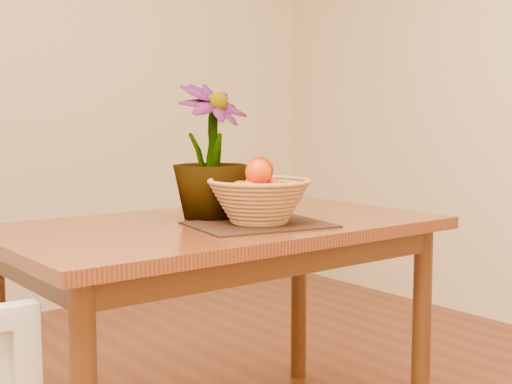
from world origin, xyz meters
TOP-DOWN VIEW (x-y plane):
  - wall_back at (0.00, 2.25)m, footprint 4.00×0.02m
  - table at (0.00, 0.30)m, footprint 1.40×0.80m
  - placemat at (0.05, 0.16)m, footprint 0.46×0.38m
  - wicker_basket at (0.05, 0.16)m, footprint 0.32×0.32m
  - orange_pile at (0.05, 0.16)m, footprint 0.21×0.21m
  - potted_plant at (0.01, 0.37)m, footprint 0.29×0.29m

SIDE VIEW (x-z plane):
  - table at x=0.00m, z-range 0.29..1.04m
  - placemat at x=0.05m, z-range 0.75..0.76m
  - wicker_basket at x=0.05m, z-range 0.76..0.89m
  - orange_pile at x=0.05m, z-range 0.80..0.95m
  - potted_plant at x=0.01m, z-range 0.75..1.20m
  - wall_back at x=0.00m, z-range 0.00..2.70m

